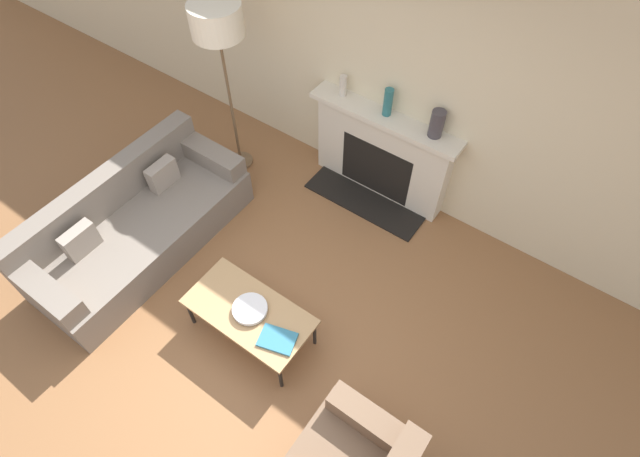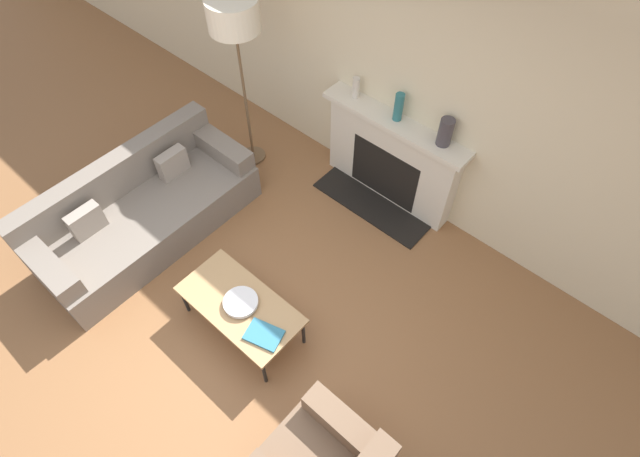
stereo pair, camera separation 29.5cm
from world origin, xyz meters
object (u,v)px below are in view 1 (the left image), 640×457
(mantel_vase_center_right, at_px, (437,124))
(fireplace, at_px, (381,155))
(coffee_table, at_px, (249,312))
(mantel_vase_left, at_px, (343,86))
(book, at_px, (277,340))
(floor_lamp, at_px, (217,27))
(bowl, at_px, (250,309))
(mantel_vase_center_left, at_px, (388,102))
(couch, at_px, (137,226))

(mantel_vase_center_right, bearing_deg, fireplace, -178.29)
(coffee_table, distance_m, mantel_vase_left, 2.38)
(fireplace, distance_m, coffee_table, 2.18)
(fireplace, relative_size, book, 4.70)
(mantel_vase_left, bearing_deg, fireplace, -1.69)
(floor_lamp, bearing_deg, coffee_table, -45.98)
(bowl, bearing_deg, floor_lamp, 134.39)
(coffee_table, height_order, floor_lamp, floor_lamp)
(book, height_order, mantel_vase_left, mantel_vase_left)
(fireplace, xyz_separation_m, mantel_vase_center_left, (-0.01, 0.02, 0.68))
(coffee_table, xyz_separation_m, bowl, (0.01, 0.01, 0.06))
(couch, bearing_deg, mantel_vase_center_left, -36.73)
(book, distance_m, floor_lamp, 2.84)
(fireplace, relative_size, bowl, 5.37)
(fireplace, height_order, mantel_vase_left, mantel_vase_left)
(book, relative_size, mantel_vase_center_right, 1.25)
(bowl, relative_size, mantel_vase_left, 1.37)
(mantel_vase_left, height_order, mantel_vase_center_left, mantel_vase_center_left)
(floor_lamp, xyz_separation_m, mantel_vase_left, (1.00, 0.59, -0.56))
(bowl, xyz_separation_m, mantel_vase_left, (-0.55, 2.18, 0.71))
(couch, relative_size, mantel_vase_left, 10.24)
(couch, bearing_deg, mantel_vase_center_right, -44.88)
(couch, bearing_deg, book, -95.47)
(fireplace, xyz_separation_m, mantel_vase_left, (-0.52, 0.02, 0.64))
(coffee_table, bearing_deg, floor_lamp, 134.02)
(couch, relative_size, coffee_table, 2.03)
(bowl, distance_m, mantel_vase_left, 2.36)
(mantel_vase_left, relative_size, mantel_vase_center_right, 0.80)
(book, xyz_separation_m, mantel_vase_center_left, (-0.39, 2.26, 0.76))
(mantel_vase_left, xyz_separation_m, mantel_vase_center_left, (0.51, 0.00, 0.03))
(book, bearing_deg, mantel_vase_center_right, 70.25)
(mantel_vase_left, height_order, mantel_vase_center_right, mantel_vase_center_right)
(fireplace, xyz_separation_m, bowl, (0.03, -2.17, -0.06))
(fireplace, height_order, couch, fireplace)
(bowl, relative_size, mantel_vase_center_left, 1.05)
(book, bearing_deg, mantel_vase_left, 95.22)
(bowl, relative_size, mantel_vase_center_right, 1.10)
(book, distance_m, mantel_vase_center_right, 2.38)
(bowl, xyz_separation_m, book, (0.35, -0.08, -0.02))
(mantel_vase_center_right, bearing_deg, coffee_table, -102.67)
(mantel_vase_left, bearing_deg, bowl, -75.87)
(couch, xyz_separation_m, coffee_table, (1.57, -0.12, 0.09))
(floor_lamp, relative_size, mantel_vase_center_right, 7.05)
(book, xyz_separation_m, mantel_vase_left, (-0.90, 2.26, 0.73))
(fireplace, relative_size, coffee_table, 1.45)
(fireplace, height_order, mantel_vase_center_right, mantel_vase_center_right)
(couch, bearing_deg, floor_lamp, -1.22)
(bowl, distance_m, mantel_vase_center_left, 2.30)
(fireplace, xyz_separation_m, book, (0.39, -2.24, -0.08))
(mantel_vase_center_right, bearing_deg, floor_lamp, -163.67)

